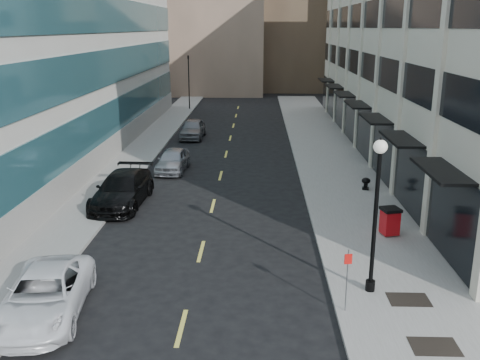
# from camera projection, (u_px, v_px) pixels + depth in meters

# --- Properties ---
(sidewalk_right) EXTENTS (5.00, 80.00, 0.15)m
(sidewalk_right) POSITION_uv_depth(u_px,v_px,m) (338.00, 176.00, 33.92)
(sidewalk_right) COLOR gray
(sidewalk_right) RESTS_ON ground
(sidewalk_left) EXTENTS (3.00, 80.00, 0.15)m
(sidewalk_left) POSITION_uv_depth(u_px,v_px,m) (120.00, 174.00, 34.38)
(sidewalk_left) COLOR gray
(sidewalk_left) RESTS_ON ground
(building_right) EXTENTS (15.30, 46.50, 18.25)m
(building_right) POSITION_uv_depth(u_px,v_px,m) (464.00, 29.00, 37.87)
(building_right) COLOR beige
(building_right) RESTS_ON ground
(building_left) EXTENTS (16.14, 46.00, 20.00)m
(building_left) POSITION_uv_depth(u_px,v_px,m) (6.00, 15.00, 38.67)
(building_left) COLOR silver
(building_left) RESTS_ON ground
(skyline_tan_far) EXTENTS (12.00, 14.00, 22.00)m
(skyline_tan_far) POSITION_uv_depth(u_px,v_px,m) (159.00, 15.00, 87.33)
(skyline_tan_far) COLOR #9A7B65
(skyline_tan_far) RESTS_ON ground
(skyline_stone) EXTENTS (10.00, 14.00, 20.00)m
(skyline_stone) POSITION_uv_depth(u_px,v_px,m) (370.00, 21.00, 75.03)
(skyline_stone) COLOR beige
(skyline_stone) RESTS_ON ground
(grate_mid) EXTENTS (1.40, 1.00, 0.01)m
(grate_mid) POSITION_uv_depth(u_px,v_px,m) (434.00, 346.00, 15.64)
(grate_mid) COLOR black
(grate_mid) RESTS_ON sidewalk_right
(grate_far) EXTENTS (1.40, 1.00, 0.01)m
(grate_far) POSITION_uv_depth(u_px,v_px,m) (409.00, 300.00, 18.33)
(grate_far) COLOR black
(grate_far) RESTS_ON sidewalk_right
(road_centerline) EXTENTS (0.15, 68.20, 0.01)m
(road_centerline) POSITION_uv_depth(u_px,v_px,m) (217.00, 189.00, 31.30)
(road_centerline) COLOR #D8CC4C
(road_centerline) RESTS_ON ground
(traffic_signal) EXTENTS (0.66, 0.66, 6.98)m
(traffic_signal) POSITION_uv_depth(u_px,v_px,m) (188.00, 59.00, 59.69)
(traffic_signal) COLOR black
(traffic_signal) RESTS_ON ground
(car_white_van) EXTENTS (3.06, 5.61, 1.49)m
(car_white_van) POSITION_uv_depth(u_px,v_px,m) (45.00, 295.00, 17.43)
(car_white_van) COLOR white
(car_white_van) RESTS_ON ground
(car_black_pickup) EXTENTS (2.66, 6.02, 1.72)m
(car_black_pickup) POSITION_uv_depth(u_px,v_px,m) (122.00, 189.00, 28.34)
(car_black_pickup) COLOR black
(car_black_pickup) RESTS_ON ground
(car_silver_sedan) EXTENTS (2.03, 4.52, 1.51)m
(car_silver_sedan) POSITION_uv_depth(u_px,v_px,m) (173.00, 160.00, 35.04)
(car_silver_sedan) COLOR #95989D
(car_silver_sedan) RESTS_ON ground
(car_grey_sedan) EXTENTS (2.01, 4.79, 1.62)m
(car_grey_sedan) POSITION_uv_depth(u_px,v_px,m) (193.00, 129.00, 45.55)
(car_grey_sedan) COLOR slate
(car_grey_sedan) RESTS_ON ground
(trash_bin) EXTENTS (0.95, 0.96, 1.26)m
(trash_bin) POSITION_uv_depth(u_px,v_px,m) (390.00, 220.00, 23.90)
(trash_bin) COLOR #B80C12
(trash_bin) RESTS_ON sidewalk_right
(lamppost) EXTENTS (0.46, 0.46, 5.58)m
(lamppost) POSITION_uv_depth(u_px,v_px,m) (376.00, 203.00, 18.09)
(lamppost) COLOR black
(lamppost) RESTS_ON sidewalk_right
(sign_post) EXTENTS (0.25, 0.07, 2.17)m
(sign_post) POSITION_uv_depth(u_px,v_px,m) (347.00, 271.00, 17.24)
(sign_post) COLOR slate
(sign_post) RESTS_ON sidewalk_right
(urn_planter) EXTENTS (0.50, 0.50, 0.69)m
(urn_planter) POSITION_uv_depth(u_px,v_px,m) (366.00, 182.00, 30.68)
(urn_planter) COLOR black
(urn_planter) RESTS_ON sidewalk_right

